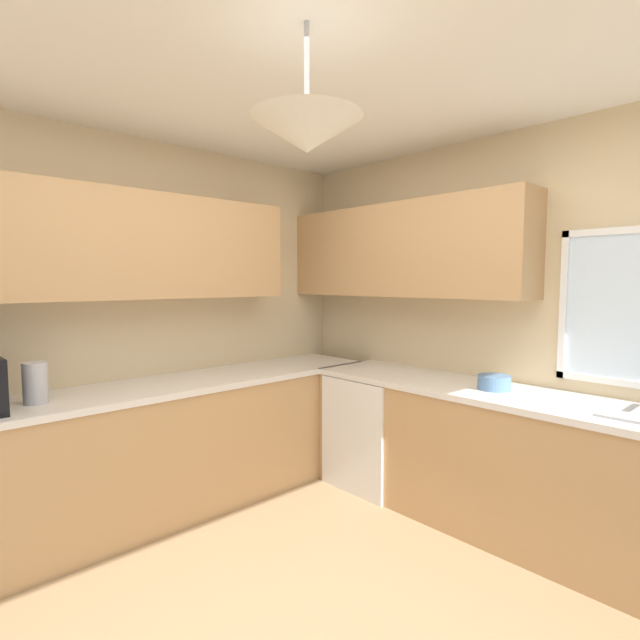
{
  "coord_description": "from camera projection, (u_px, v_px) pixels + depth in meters",
  "views": [
    {
      "loc": [
        1.44,
        -1.27,
        1.57
      ],
      "look_at": [
        -0.71,
        0.73,
        1.33
      ],
      "focal_mm": 27.04,
      "sensor_mm": 36.0,
      "label": 1
    }
  ],
  "objects": [
    {
      "name": "bowl",
      "position": [
        494.0,
        382.0,
        3.03
      ],
      "size": [
        0.2,
        0.2,
        0.09
      ],
      "primitive_type": "cylinder",
      "color": "#4C7099",
      "rests_on": "counter_run_back"
    },
    {
      "name": "dishwasher",
      "position": [
        377.0,
        429.0,
        3.73
      ],
      "size": [
        0.6,
        0.6,
        0.84
      ],
      "primitive_type": "cube",
      "color": "white",
      "rests_on": "ground_plane"
    },
    {
      "name": "counter_run_left",
      "position": [
        148.0,
        452.0,
        3.17
      ],
      "size": [
        0.65,
        3.48,
        0.89
      ],
      "color": "tan",
      "rests_on": "ground_plane"
    },
    {
      "name": "kettle",
      "position": [
        35.0,
        383.0,
        2.68
      ],
      "size": [
        0.13,
        0.13,
        0.23
      ],
      "primitive_type": "cylinder",
      "color": "#B7B7BC",
      "rests_on": "counter_run_left"
    },
    {
      "name": "counter_run_back",
      "position": [
        524.0,
        467.0,
        2.92
      ],
      "size": [
        3.02,
        0.65,
        0.89
      ],
      "color": "tan",
      "rests_on": "ground_plane"
    },
    {
      "name": "room_shell",
      "position": [
        293.0,
        237.0,
        2.87
      ],
      "size": [
        3.93,
        3.87,
        2.62
      ],
      "color": "beige",
      "rests_on": "ground_plane"
    }
  ]
}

